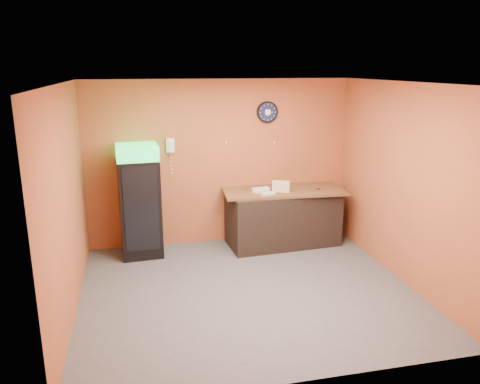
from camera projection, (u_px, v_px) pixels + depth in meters
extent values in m
plane|color=#47474C|center=(247.00, 290.00, 6.47)|extent=(4.50, 4.50, 0.00)
cube|color=#B95334|center=(220.00, 163.00, 7.99)|extent=(4.50, 0.02, 2.80)
cube|color=#B95334|center=(66.00, 204.00, 5.63)|extent=(0.02, 4.00, 2.80)
cube|color=#B95334|center=(403.00, 184.00, 6.58)|extent=(0.02, 4.00, 2.80)
cube|color=white|center=(248.00, 83.00, 5.74)|extent=(4.50, 4.00, 0.02)
cube|color=black|center=(140.00, 208.00, 7.52)|extent=(0.67, 0.67, 1.59)
cube|color=#19DA4E|center=(137.00, 152.00, 7.29)|extent=(0.67, 0.67, 0.23)
cube|color=black|center=(139.00, 210.00, 7.20)|extent=(0.53, 0.05, 1.36)
cube|color=black|center=(283.00, 218.00, 8.05)|extent=(1.92, 0.96, 0.93)
cylinder|color=black|center=(267.00, 112.00, 7.91)|extent=(0.37, 0.05, 0.37)
cylinder|color=#0F1433|center=(268.00, 112.00, 7.89)|extent=(0.31, 0.01, 0.31)
cube|color=white|center=(268.00, 112.00, 7.88)|extent=(0.09, 0.00, 0.09)
cube|color=white|center=(170.00, 145.00, 7.68)|extent=(0.13, 0.08, 0.24)
cube|color=white|center=(171.00, 146.00, 7.63)|extent=(0.05, 0.04, 0.19)
cube|color=brown|center=(283.00, 191.00, 7.93)|extent=(2.08, 0.97, 0.04)
cube|color=beige|center=(281.00, 190.00, 7.79)|extent=(0.30, 0.20, 0.06)
cube|color=beige|center=(281.00, 186.00, 7.77)|extent=(0.30, 0.20, 0.06)
cube|color=beige|center=(281.00, 183.00, 7.76)|extent=(0.30, 0.20, 0.06)
cube|color=silver|center=(261.00, 191.00, 7.76)|extent=(0.30, 0.18, 0.04)
cube|color=silver|center=(268.00, 194.00, 7.61)|extent=(0.26, 0.17, 0.04)
cube|color=silver|center=(261.00, 189.00, 7.88)|extent=(0.31, 0.17, 0.04)
cylinder|color=silver|center=(282.00, 186.00, 8.01)|extent=(0.06, 0.06, 0.06)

